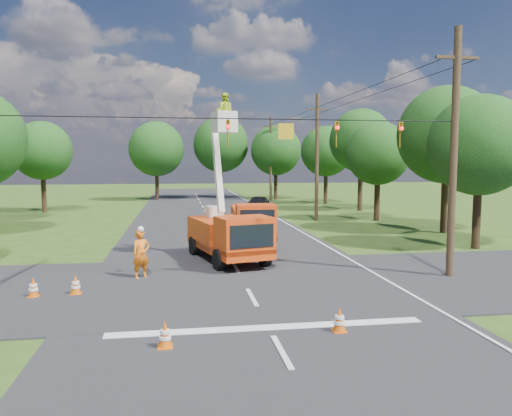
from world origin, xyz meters
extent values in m
plane|color=#2E4715|center=(0.00, 20.00, 0.00)|extent=(140.00, 140.00, 0.00)
cube|color=black|center=(0.00, 20.00, 0.00)|extent=(12.00, 100.00, 0.06)
cube|color=black|center=(0.00, 2.00, 0.00)|extent=(56.00, 10.00, 0.07)
cube|color=silver|center=(0.00, -3.20, 0.00)|extent=(9.00, 0.45, 0.02)
cube|color=silver|center=(5.60, 20.00, 0.00)|extent=(0.12, 90.00, 0.02)
cube|color=#D0420E|center=(-0.19, 6.73, 0.74)|extent=(3.69, 6.55, 0.46)
cube|color=#D0420E|center=(0.35, 4.57, 1.55)|extent=(2.62, 2.25, 1.55)
cube|color=black|center=(0.56, 3.72, 1.60)|extent=(1.92, 0.53, 0.98)
cube|color=#D0420E|center=(-0.38, 7.53, 1.39)|extent=(3.27, 4.29, 1.03)
cylinder|color=black|center=(-0.77, 4.56, 0.47)|extent=(0.55, 1.00, 0.95)
cylinder|color=black|center=(1.34, 5.08, 0.47)|extent=(0.55, 1.00, 0.95)
cylinder|color=black|center=(-1.71, 8.37, 0.47)|extent=(0.55, 1.00, 0.95)
cylinder|color=black|center=(0.40, 8.89, 0.47)|extent=(0.55, 1.00, 0.95)
cube|color=silver|center=(-0.66, 8.63, 2.17)|extent=(0.94, 0.94, 0.57)
cube|color=silver|center=(-0.52, 8.08, 4.44)|extent=(0.61, 1.41, 4.47)
cube|color=silver|center=(-0.26, 7.03, 6.55)|extent=(1.19, 1.19, 0.98)
imported|color=#C6E526|center=(-0.26, 7.03, 7.05)|extent=(0.92, 0.76, 1.72)
cube|color=#D0420E|center=(2.02, 13.45, 0.73)|extent=(2.54, 6.17, 0.45)
cube|color=#D0420E|center=(1.90, 11.28, 1.51)|extent=(2.31, 1.83, 1.51)
cube|color=black|center=(1.85, 10.43, 1.57)|extent=(1.92, 0.16, 0.96)
cube|color=#D0420E|center=(2.06, 14.26, 1.36)|extent=(2.57, 3.86, 1.01)
cylinder|color=black|center=(0.85, 11.59, 0.46)|extent=(0.37, 0.95, 0.93)
cylinder|color=black|center=(2.97, 11.48, 0.46)|extent=(0.37, 0.95, 0.93)
cylinder|color=black|center=(1.06, 15.43, 0.46)|extent=(0.37, 0.95, 0.93)
cylinder|color=black|center=(3.18, 15.31, 0.46)|extent=(0.37, 0.95, 0.93)
imported|color=orange|center=(-3.98, 3.63, 0.99)|extent=(0.86, 0.74, 1.98)
imported|color=black|center=(4.86, 29.02, 0.75)|extent=(3.18, 4.75, 1.50)
cone|color=#DE580B|center=(-2.85, -4.24, 0.38)|extent=(0.36, 0.36, 0.70)
cube|color=#DE580B|center=(-2.85, -4.24, 0.04)|extent=(0.38, 0.38, 0.04)
cylinder|color=white|center=(-2.85, -4.24, 0.44)|extent=(0.26, 0.26, 0.09)
cylinder|color=white|center=(-2.85, -4.24, 0.29)|extent=(0.31, 0.31, 0.09)
cone|color=#DE580B|center=(1.88, -3.79, 0.38)|extent=(0.36, 0.36, 0.70)
cube|color=#DE580B|center=(1.88, -3.79, 0.04)|extent=(0.38, 0.38, 0.04)
cylinder|color=white|center=(1.88, -3.79, 0.44)|extent=(0.26, 0.26, 0.09)
cylinder|color=white|center=(1.88, -3.79, 0.29)|extent=(0.31, 0.31, 0.09)
cone|color=#DE580B|center=(1.82, 6.47, 0.38)|extent=(0.36, 0.36, 0.70)
cube|color=#DE580B|center=(1.82, 6.47, 0.04)|extent=(0.38, 0.38, 0.04)
cylinder|color=white|center=(1.82, 6.47, 0.44)|extent=(0.26, 0.26, 0.09)
cylinder|color=white|center=(1.82, 6.47, 0.29)|extent=(0.31, 0.31, 0.09)
cone|color=#DE580B|center=(2.40, 10.49, 0.38)|extent=(0.36, 0.36, 0.70)
cube|color=#DE580B|center=(2.40, 10.49, 0.04)|extent=(0.38, 0.38, 0.04)
cylinder|color=white|center=(2.40, 10.49, 0.44)|extent=(0.26, 0.26, 0.09)
cylinder|color=white|center=(2.40, 10.49, 0.29)|extent=(0.31, 0.31, 0.09)
cone|color=#DE580B|center=(-6.10, 1.43, 0.38)|extent=(0.36, 0.36, 0.70)
cube|color=#DE580B|center=(-6.10, 1.43, 0.04)|extent=(0.38, 0.38, 0.04)
cylinder|color=white|center=(-6.10, 1.43, 0.44)|extent=(0.26, 0.26, 0.09)
cylinder|color=white|center=(-6.10, 1.43, 0.29)|extent=(0.31, 0.31, 0.09)
cone|color=#DE580B|center=(-7.48, 1.28, 0.38)|extent=(0.36, 0.36, 0.70)
cube|color=#DE580B|center=(-7.48, 1.28, 0.04)|extent=(0.38, 0.38, 0.04)
cylinder|color=white|center=(-7.48, 1.28, 0.44)|extent=(0.26, 0.26, 0.09)
cylinder|color=white|center=(-7.48, 1.28, 0.29)|extent=(0.31, 0.31, 0.09)
cone|color=#DE580B|center=(3.41, 15.86, 0.38)|extent=(0.36, 0.36, 0.70)
cube|color=#DE580B|center=(3.41, 15.86, 0.04)|extent=(0.38, 0.38, 0.04)
cylinder|color=white|center=(3.41, 15.86, 0.44)|extent=(0.26, 0.26, 0.09)
cylinder|color=white|center=(3.41, 15.86, 0.29)|extent=(0.31, 0.31, 0.09)
cylinder|color=#4C3823|center=(8.50, 2.00, 5.00)|extent=(0.30, 0.30, 10.00)
cube|color=#4C3823|center=(8.50, 2.00, 8.80)|extent=(1.80, 0.12, 0.12)
cylinder|color=#4C3823|center=(8.50, 22.00, 5.00)|extent=(0.30, 0.30, 10.00)
cube|color=#4C3823|center=(8.50, 22.00, 8.80)|extent=(1.80, 0.12, 0.12)
cylinder|color=#4C3823|center=(8.50, 42.00, 5.00)|extent=(0.30, 0.30, 10.00)
cube|color=#4C3823|center=(8.50, 42.00, 8.80)|extent=(1.80, 0.12, 0.12)
cylinder|color=black|center=(-0.50, 2.00, 6.30)|extent=(18.00, 0.04, 0.04)
cube|color=gold|center=(1.60, 2.00, 5.85)|extent=(0.60, 0.05, 0.60)
imported|color=gold|center=(-0.60, 2.00, 5.75)|extent=(0.16, 0.20, 1.00)
sphere|color=#FF0C0C|center=(-0.60, 1.88, 6.00)|extent=(0.14, 0.14, 0.14)
imported|color=gold|center=(3.60, 2.00, 5.75)|extent=(0.16, 0.20, 1.00)
sphere|color=#FF0C0C|center=(3.60, 1.88, 6.00)|extent=(0.14, 0.14, 0.14)
imported|color=gold|center=(6.20, 2.00, 5.75)|extent=(0.16, 0.20, 1.00)
sphere|color=#FF0C0C|center=(6.20, 1.88, 6.00)|extent=(0.14, 0.14, 0.14)
cylinder|color=#382616|center=(-14.80, 32.00, 2.02)|extent=(0.44, 0.44, 4.05)
sphere|color=#103B14|center=(-14.80, 32.00, 5.70)|extent=(5.40, 5.40, 5.40)
cylinder|color=#382616|center=(13.50, 8.00, 1.98)|extent=(0.44, 0.44, 3.96)
sphere|color=#103B14|center=(13.50, 8.00, 5.58)|extent=(5.40, 5.40, 5.40)
cylinder|color=#382616|center=(15.00, 14.00, 2.29)|extent=(0.44, 0.44, 4.58)
sphere|color=#103B14|center=(15.00, 14.00, 6.45)|extent=(6.40, 6.40, 6.40)
cylinder|color=#382616|center=(13.20, 21.00, 1.89)|extent=(0.44, 0.44, 3.78)
sphere|color=#103B14|center=(13.20, 21.00, 5.33)|extent=(5.00, 5.00, 5.00)
cylinder|color=#382616|center=(14.80, 29.00, 2.38)|extent=(0.44, 0.44, 4.75)
sphere|color=#103B14|center=(14.80, 29.00, 6.70)|extent=(6.00, 6.00, 6.00)
cylinder|color=#382616|center=(13.80, 37.00, 2.07)|extent=(0.44, 0.44, 4.14)
sphere|color=#103B14|center=(13.80, 37.00, 5.83)|extent=(5.60, 5.60, 5.60)
cylinder|color=#382616|center=(-5.00, 45.00, 2.20)|extent=(0.44, 0.44, 4.40)
sphere|color=#103B14|center=(-5.00, 45.00, 6.20)|extent=(6.60, 6.60, 6.60)
cylinder|color=#382616|center=(3.00, 47.00, 2.42)|extent=(0.44, 0.44, 4.84)
sphere|color=#103B14|center=(3.00, 47.00, 6.82)|extent=(7.00, 7.00, 7.00)
cylinder|color=#382616|center=(9.50, 44.00, 2.16)|extent=(0.44, 0.44, 4.31)
sphere|color=#103B14|center=(9.50, 44.00, 6.08)|extent=(6.20, 6.20, 6.20)
camera|label=1|loc=(-2.46, -16.65, 4.72)|focal=35.00mm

